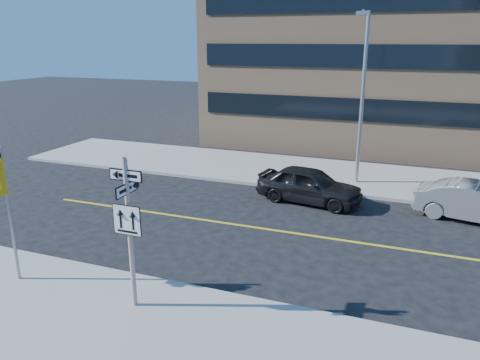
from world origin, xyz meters
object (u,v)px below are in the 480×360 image
at_px(sign_pole, 129,225).
at_px(parked_car_a, 309,185).
at_px(streetlight_a, 363,88).
at_px(parked_car_b, 476,203).
at_px(traffic_signal, 1,187).

distance_m(sign_pole, parked_car_a, 10.56).
xyz_separation_m(parked_car_a, streetlight_a, (1.62, 3.11, 3.97)).
bearing_deg(parked_car_b, traffic_signal, 140.91).
height_order(traffic_signal, parked_car_b, traffic_signal).
bearing_deg(sign_pole, parked_car_b, 48.78).
relative_size(sign_pole, traffic_signal, 1.02).
bearing_deg(streetlight_a, sign_pole, -106.77).
bearing_deg(traffic_signal, sign_pole, 2.11).
bearing_deg(parked_car_a, streetlight_a, -18.72).
bearing_deg(traffic_signal, parked_car_a, 58.25).
xyz_separation_m(sign_pole, parked_car_b, (9.04, 10.31, -1.68)).
bearing_deg(sign_pole, streetlight_a, 73.23).
height_order(sign_pole, parked_car_b, sign_pole).
bearing_deg(parked_car_a, parked_car_b, -79.85).
distance_m(traffic_signal, parked_car_b, 16.87).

